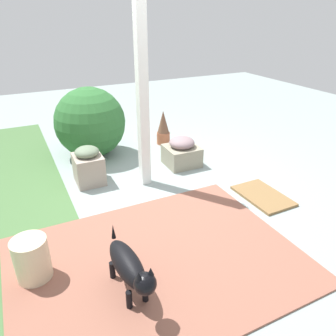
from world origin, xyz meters
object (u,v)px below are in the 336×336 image
object	(u,v)px
stone_planter_mid	(88,166)
round_shrub	(90,123)
stone_planter_nearest	(182,152)
doormat	(263,196)
porch_pillar	(142,84)
ceramic_urn	(32,260)
terracotta_pot_spiky	(163,128)
dog	(129,267)

from	to	relation	value
stone_planter_mid	round_shrub	world-z (taller)	round_shrub
stone_planter_nearest	doormat	bearing A→B (deg)	-160.40
stone_planter_nearest	stone_planter_mid	xyz separation A→B (m)	(0.05, 1.26, 0.04)
porch_pillar	ceramic_urn	xyz separation A→B (m)	(-1.10, 1.41, -1.03)
terracotta_pot_spiky	dog	world-z (taller)	terracotta_pot_spiky
porch_pillar	ceramic_urn	world-z (taller)	porch_pillar
stone_planter_mid	doormat	world-z (taller)	stone_planter_mid
stone_planter_nearest	round_shrub	world-z (taller)	round_shrub
stone_planter_mid	dog	xyz separation A→B (m)	(-1.90, 0.17, 0.04)
terracotta_pot_spiky	doormat	bearing A→B (deg)	-171.34
doormat	round_shrub	bearing A→B (deg)	34.78
ceramic_urn	terracotta_pot_spiky	bearing A→B (deg)	-44.97
stone_planter_mid	round_shrub	size ratio (longest dim) A/B	0.48
porch_pillar	dog	xyz separation A→B (m)	(-1.59, 0.78, -0.95)
stone_planter_nearest	doormat	size ratio (longest dim) A/B	0.68
stone_planter_mid	terracotta_pot_spiky	xyz separation A→B (m)	(0.77, -1.38, 0.03)
doormat	terracotta_pot_spiky	bearing A→B (deg)	8.66
porch_pillar	doormat	distance (m)	1.85
stone_planter_mid	doormat	xyz separation A→B (m)	(-1.24, -1.68, -0.21)
dog	doormat	size ratio (longest dim) A/B	1.01
round_shrub	stone_planter_mid	bearing A→B (deg)	162.59
terracotta_pot_spiky	round_shrub	bearing A→B (deg)	87.52
porch_pillar	ceramic_urn	distance (m)	2.06
terracotta_pot_spiky	porch_pillar	bearing A→B (deg)	144.64
stone_planter_nearest	dog	xyz separation A→B (m)	(-1.85, 1.43, 0.08)
dog	doormat	world-z (taller)	dog
terracotta_pot_spiky	ceramic_urn	xyz separation A→B (m)	(-2.18, 2.17, -0.07)
round_shrub	dog	size ratio (longest dim) A/B	1.49
round_shrub	ceramic_urn	distance (m)	2.48
porch_pillar	terracotta_pot_spiky	bearing A→B (deg)	-35.36
stone_planter_nearest	round_shrub	xyz separation A→B (m)	(0.87, 1.00, 0.31)
porch_pillar	terracotta_pot_spiky	size ratio (longest dim) A/B	4.52
doormat	stone_planter_nearest	bearing A→B (deg)	19.60
dog	doormat	distance (m)	1.98
ceramic_urn	stone_planter_nearest	bearing A→B (deg)	-56.70
porch_pillar	doormat	world-z (taller)	porch_pillar
ceramic_urn	porch_pillar	bearing A→B (deg)	-52.06
stone_planter_mid	terracotta_pot_spiky	bearing A→B (deg)	-60.82
porch_pillar	round_shrub	world-z (taller)	porch_pillar
terracotta_pot_spiky	dog	size ratio (longest dim) A/B	0.81
stone_planter_mid	terracotta_pot_spiky	distance (m)	1.58
stone_planter_nearest	ceramic_urn	world-z (taller)	stone_planter_nearest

